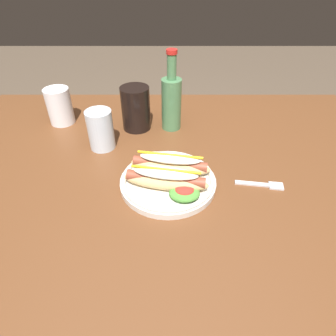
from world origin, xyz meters
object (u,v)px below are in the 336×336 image
object	(u,v)px
soda_cup	(136,108)
extra_cup	(60,106)
water_cup	(101,130)
hot_dog_plate	(169,177)
fork	(263,185)
glass_bottle	(171,101)

from	to	relation	value
soda_cup	extra_cup	xyz separation A→B (m)	(-0.26, 0.04, -0.01)
soda_cup	water_cup	world-z (taller)	soda_cup
hot_dog_plate	fork	world-z (taller)	hot_dog_plate
water_cup	glass_bottle	distance (m)	0.24
glass_bottle	extra_cup	bearing A→B (deg)	174.73
soda_cup	glass_bottle	xyz separation A→B (m)	(0.11, 0.00, 0.03)
hot_dog_plate	fork	bearing A→B (deg)	-0.33
extra_cup	soda_cup	bearing A→B (deg)	-7.99
water_cup	glass_bottle	size ratio (longest dim) A/B	0.47
fork	extra_cup	size ratio (longest dim) A/B	1.02
soda_cup	water_cup	size ratio (longest dim) A/B	1.18
hot_dog_plate	glass_bottle	size ratio (longest dim) A/B	0.96
hot_dog_plate	glass_bottle	world-z (taller)	glass_bottle
extra_cup	glass_bottle	bearing A→B (deg)	-5.27
fork	extra_cup	distance (m)	0.69
hot_dog_plate	soda_cup	xyz separation A→B (m)	(-0.10, 0.29, 0.04)
soda_cup	extra_cup	size ratio (longest dim) A/B	1.17
fork	soda_cup	size ratio (longest dim) A/B	0.87
glass_bottle	water_cup	bearing A→B (deg)	-150.31
hot_dog_plate	water_cup	xyz separation A→B (m)	(-0.20, 0.18, 0.03)
water_cup	soda_cup	bearing A→B (deg)	51.32
soda_cup	glass_bottle	distance (m)	0.12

